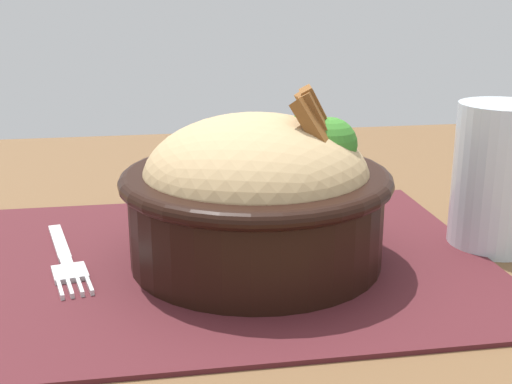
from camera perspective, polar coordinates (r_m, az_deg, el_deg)
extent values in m
cube|color=brown|center=(0.49, -10.25, -7.98)|extent=(1.01, 0.89, 0.03)
cylinder|color=brown|center=(1.09, 15.84, -14.92)|extent=(0.04, 0.04, 0.69)
cube|color=#47191E|center=(0.48, -5.73, -5.99)|extent=(0.42, 0.28, 0.00)
cylinder|color=black|center=(0.47, 0.00, -2.03)|extent=(0.17, 0.17, 0.07)
torus|color=black|center=(0.46, 0.00, 1.08)|extent=(0.19, 0.19, 0.01)
ellipsoid|color=tan|center=(0.46, 0.00, 1.20)|extent=(0.16, 0.16, 0.09)
sphere|color=#367B28|center=(0.45, 6.21, 3.95)|extent=(0.04, 0.04, 0.04)
sphere|color=#367B28|center=(0.49, -2.38, 4.75)|extent=(0.03, 0.03, 0.03)
sphere|color=#367B28|center=(0.47, 4.12, 4.58)|extent=(0.04, 0.04, 0.04)
cylinder|color=orange|center=(0.50, -0.92, 4.85)|extent=(0.03, 0.02, 0.01)
cylinder|color=orange|center=(0.45, -2.30, 3.48)|extent=(0.03, 0.02, 0.01)
cylinder|color=orange|center=(0.46, -1.09, 3.63)|extent=(0.03, 0.02, 0.01)
cube|color=brown|center=(0.44, 5.46, 4.73)|extent=(0.04, 0.04, 0.05)
cube|color=brown|center=(0.45, 5.75, 5.05)|extent=(0.04, 0.03, 0.05)
cube|color=brown|center=(0.46, 5.75, 5.41)|extent=(0.04, 0.02, 0.06)
cube|color=brown|center=(0.47, 5.48, 5.44)|extent=(0.03, 0.02, 0.05)
cube|color=silver|center=(0.53, -16.12, -4.07)|extent=(0.02, 0.07, 0.00)
cube|color=silver|center=(0.49, -15.58, -5.71)|extent=(0.01, 0.01, 0.00)
cube|color=silver|center=(0.47, -15.30, -6.55)|extent=(0.03, 0.03, 0.00)
cube|color=silver|center=(0.45, -16.05, -7.89)|extent=(0.01, 0.02, 0.00)
cube|color=silver|center=(0.45, -15.30, -7.80)|extent=(0.01, 0.02, 0.00)
cube|color=silver|center=(0.45, -14.51, -7.71)|extent=(0.01, 0.02, 0.00)
cube|color=silver|center=(0.45, -13.76, -7.61)|extent=(0.01, 0.02, 0.00)
cylinder|color=silver|center=(0.53, 19.69, 1.15)|extent=(0.07, 0.07, 0.11)
cylinder|color=silver|center=(0.54, 19.34, -2.22)|extent=(0.06, 0.06, 0.04)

